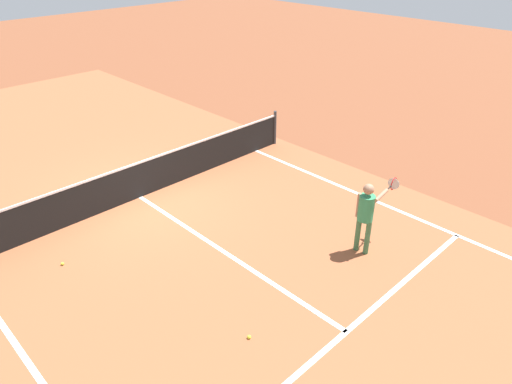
# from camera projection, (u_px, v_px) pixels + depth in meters

# --- Properties ---
(ground_plane) EXTENTS (60.00, 60.00, 0.00)m
(ground_plane) POSITION_uv_depth(u_px,v_px,m) (140.00, 197.00, 11.96)
(ground_plane) COLOR brown
(court_surface_inbounds) EXTENTS (10.62, 24.40, 0.00)m
(court_surface_inbounds) POSITION_uv_depth(u_px,v_px,m) (140.00, 197.00, 11.96)
(court_surface_inbounds) COLOR #9E5433
(court_surface_inbounds) RESTS_ON ground_plane
(line_sideline_right) EXTENTS (0.10, 11.89, 0.01)m
(line_sideline_right) POSITION_uv_depth(u_px,v_px,m) (438.00, 227.00, 10.75)
(line_sideline_right) COLOR white
(line_sideline_right) RESTS_ON ground_plane
(line_service_near) EXTENTS (8.22, 0.10, 0.01)m
(line_service_near) POSITION_uv_depth(u_px,v_px,m) (346.00, 332.00, 7.96)
(line_service_near) COLOR white
(line_service_near) RESTS_ON ground_plane
(line_center_service) EXTENTS (0.10, 6.40, 0.01)m
(line_center_service) POSITION_uv_depth(u_px,v_px,m) (223.00, 251.00, 9.96)
(line_center_service) COLOR white
(line_center_service) RESTS_ON ground_plane
(net) EXTENTS (9.95, 0.09, 1.07)m
(net) POSITION_uv_depth(u_px,v_px,m) (138.00, 180.00, 11.72)
(net) COLOR #33383D
(net) RESTS_ON ground_plane
(player_near) EXTENTS (1.20, 0.42, 1.60)m
(player_near) POSITION_uv_depth(u_px,v_px,m) (367.00, 211.00, 9.49)
(player_near) COLOR #3F7247
(player_near) RESTS_ON ground_plane
(tennis_ball_near_net) EXTENTS (0.07, 0.07, 0.07)m
(tennis_ball_near_net) POSITION_uv_depth(u_px,v_px,m) (62.00, 264.00, 9.53)
(tennis_ball_near_net) COLOR #CCE033
(tennis_ball_near_net) RESTS_ON ground_plane
(tennis_ball_mid_court) EXTENTS (0.07, 0.07, 0.07)m
(tennis_ball_mid_court) POSITION_uv_depth(u_px,v_px,m) (249.00, 337.00, 7.82)
(tennis_ball_mid_court) COLOR #CCE033
(tennis_ball_mid_court) RESTS_ON ground_plane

